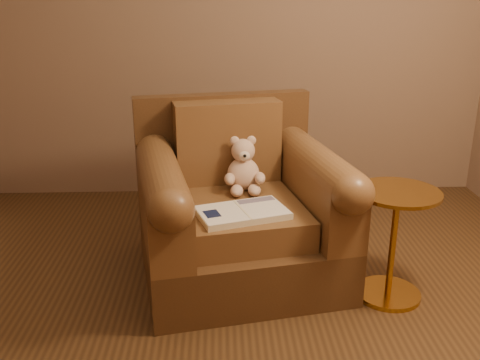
{
  "coord_description": "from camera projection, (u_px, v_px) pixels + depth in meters",
  "views": [
    {
      "loc": [
        -0.08,
        -2.16,
        1.56
      ],
      "look_at": [
        0.03,
        0.57,
        0.6
      ],
      "focal_mm": 40.0,
      "sensor_mm": 36.0,
      "label": 1
    }
  ],
  "objects": [
    {
      "name": "floor",
      "position": [
        238.0,
        337.0,
        2.56
      ],
      "size": [
        4.0,
        4.0,
        0.0
      ],
      "primitive_type": "plane",
      "color": "#4E331A",
      "rests_on": "ground"
    },
    {
      "name": "armchair",
      "position": [
        238.0,
        210.0,
        3.06
      ],
      "size": [
        1.26,
        1.22,
        0.97
      ],
      "rotation": [
        0.0,
        0.0,
        0.19
      ],
      "color": "#50331A",
      "rests_on": "floor"
    },
    {
      "name": "teddy_bear",
      "position": [
        244.0,
        170.0,
        3.09
      ],
      "size": [
        0.24,
        0.26,
        0.32
      ],
      "rotation": [
        0.0,
        0.0,
        0.07
      ],
      "color": "beige",
      "rests_on": "armchair"
    },
    {
      "name": "guidebook",
      "position": [
        242.0,
        213.0,
        2.76
      ],
      "size": [
        0.51,
        0.4,
        0.04
      ],
      "rotation": [
        0.0,
        0.0,
        0.31
      ],
      "color": "beige",
      "rests_on": "armchair"
    },
    {
      "name": "side_table",
      "position": [
        393.0,
        241.0,
        2.8
      ],
      "size": [
        0.44,
        0.44,
        0.61
      ],
      "color": "#C08B35",
      "rests_on": "floor"
    }
  ]
}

